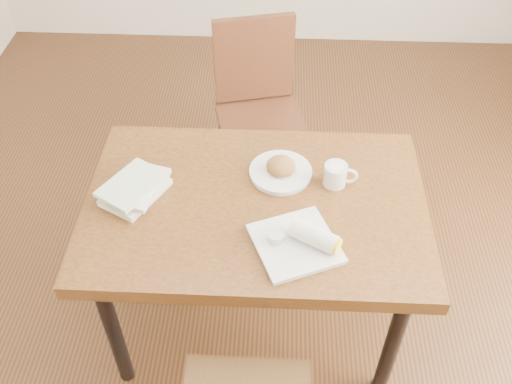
{
  "coord_description": "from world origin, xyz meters",
  "views": [
    {
      "loc": [
        0.07,
        -1.46,
        2.26
      ],
      "look_at": [
        0.0,
        0.0,
        0.8
      ],
      "focal_mm": 40.0,
      "sensor_mm": 36.0,
      "label": 1
    }
  ],
  "objects_px": {
    "plate_burrito": "(301,241)",
    "book_stack": "(136,188)",
    "chair_far": "(258,102)",
    "table": "(256,216)",
    "plate_scone": "(281,170)",
    "coffee_mug": "(336,174)"
  },
  "relations": [
    {
      "from": "chair_far",
      "to": "coffee_mug",
      "type": "height_order",
      "value": "chair_far"
    },
    {
      "from": "plate_scone",
      "to": "plate_burrito",
      "type": "distance_m",
      "value": 0.37
    },
    {
      "from": "chair_far",
      "to": "plate_scone",
      "type": "distance_m",
      "value": 0.79
    },
    {
      "from": "plate_burrito",
      "to": "book_stack",
      "type": "bearing_deg",
      "value": 159.82
    },
    {
      "from": "plate_burrito",
      "to": "book_stack",
      "type": "height_order",
      "value": "plate_burrito"
    },
    {
      "from": "chair_far",
      "to": "plate_burrito",
      "type": "relative_size",
      "value": 2.73
    },
    {
      "from": "chair_far",
      "to": "plate_burrito",
      "type": "xyz_separation_m",
      "value": [
        0.19,
        -1.11,
        0.23
      ]
    },
    {
      "from": "plate_scone",
      "to": "coffee_mug",
      "type": "xyz_separation_m",
      "value": [
        0.21,
        -0.04,
        0.02
      ]
    },
    {
      "from": "coffee_mug",
      "to": "book_stack",
      "type": "relative_size",
      "value": 0.45
    },
    {
      "from": "plate_scone",
      "to": "table",
      "type": "bearing_deg",
      "value": -120.2
    },
    {
      "from": "plate_scone",
      "to": "plate_burrito",
      "type": "bearing_deg",
      "value": -78.13
    },
    {
      "from": "chair_far",
      "to": "book_stack",
      "type": "xyz_separation_m",
      "value": [
        -0.42,
        -0.89,
        0.23
      ]
    },
    {
      "from": "table",
      "to": "plate_scone",
      "type": "height_order",
      "value": "plate_scone"
    },
    {
      "from": "table",
      "to": "plate_scone",
      "type": "relative_size",
      "value": 5.19
    },
    {
      "from": "table",
      "to": "chair_far",
      "type": "xyz_separation_m",
      "value": [
        -0.03,
        0.9,
        -0.12
      ]
    },
    {
      "from": "plate_scone",
      "to": "coffee_mug",
      "type": "height_order",
      "value": "coffee_mug"
    },
    {
      "from": "plate_burrito",
      "to": "book_stack",
      "type": "relative_size",
      "value": 1.2
    },
    {
      "from": "table",
      "to": "chair_far",
      "type": "distance_m",
      "value": 0.91
    },
    {
      "from": "coffee_mug",
      "to": "plate_burrito",
      "type": "xyz_separation_m",
      "value": [
        -0.13,
        -0.32,
        -0.02
      ]
    },
    {
      "from": "chair_far",
      "to": "coffee_mug",
      "type": "xyz_separation_m",
      "value": [
        0.33,
        -0.79,
        0.25
      ]
    },
    {
      "from": "plate_scone",
      "to": "book_stack",
      "type": "distance_m",
      "value": 0.55
    },
    {
      "from": "table",
      "to": "plate_scone",
      "type": "xyz_separation_m",
      "value": [
        0.09,
        0.15,
        0.1
      ]
    }
  ]
}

